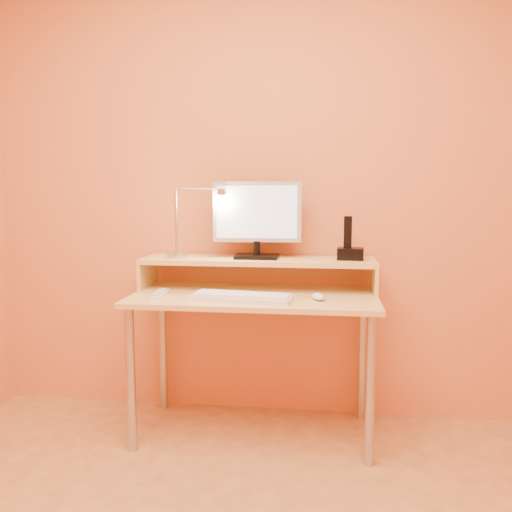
# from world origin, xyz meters

# --- Properties ---
(wall_back) EXTENTS (3.00, 0.04, 2.50)m
(wall_back) POSITION_xyz_m (0.00, 1.50, 1.25)
(wall_back) COLOR #D97E3F
(wall_back) RESTS_ON floor
(desk_leg_fl) EXTENTS (0.04, 0.04, 0.69)m
(desk_leg_fl) POSITION_xyz_m (-0.55, 0.93, 0.35)
(desk_leg_fl) COLOR #AEAEB0
(desk_leg_fl) RESTS_ON floor
(desk_leg_fr) EXTENTS (0.04, 0.04, 0.69)m
(desk_leg_fr) POSITION_xyz_m (0.55, 0.93, 0.35)
(desk_leg_fr) COLOR #AEAEB0
(desk_leg_fr) RESTS_ON floor
(desk_leg_bl) EXTENTS (0.04, 0.04, 0.69)m
(desk_leg_bl) POSITION_xyz_m (-0.55, 1.43, 0.35)
(desk_leg_bl) COLOR #AEAEB0
(desk_leg_bl) RESTS_ON floor
(desk_leg_br) EXTENTS (0.04, 0.04, 0.69)m
(desk_leg_br) POSITION_xyz_m (0.55, 1.43, 0.35)
(desk_leg_br) COLOR #AEAEB0
(desk_leg_br) RESTS_ON floor
(desk_lower) EXTENTS (1.20, 0.60, 0.02)m
(desk_lower) POSITION_xyz_m (0.00, 1.18, 0.71)
(desk_lower) COLOR #E4C16B
(desk_lower) RESTS_ON floor
(shelf_riser_left) EXTENTS (0.02, 0.30, 0.14)m
(shelf_riser_left) POSITION_xyz_m (-0.59, 1.33, 0.79)
(shelf_riser_left) COLOR #E4C16B
(shelf_riser_left) RESTS_ON desk_lower
(shelf_riser_right) EXTENTS (0.02, 0.30, 0.14)m
(shelf_riser_right) POSITION_xyz_m (0.59, 1.33, 0.79)
(shelf_riser_right) COLOR #E4C16B
(shelf_riser_right) RESTS_ON desk_lower
(desk_shelf) EXTENTS (1.20, 0.30, 0.02)m
(desk_shelf) POSITION_xyz_m (0.00, 1.33, 0.87)
(desk_shelf) COLOR #E4C16B
(desk_shelf) RESTS_ON desk_lower
(monitor_foot) EXTENTS (0.22, 0.16, 0.02)m
(monitor_foot) POSITION_xyz_m (-0.01, 1.33, 0.89)
(monitor_foot) COLOR black
(monitor_foot) RESTS_ON desk_shelf
(monitor_neck) EXTENTS (0.04, 0.04, 0.07)m
(monitor_neck) POSITION_xyz_m (-0.01, 1.33, 0.93)
(monitor_neck) COLOR black
(monitor_neck) RESTS_ON monitor_foot
(monitor_panel) EXTENTS (0.45, 0.07, 0.31)m
(monitor_panel) POSITION_xyz_m (-0.01, 1.34, 1.12)
(monitor_panel) COLOR #B4B4BB
(monitor_panel) RESTS_ON monitor_neck
(monitor_back) EXTENTS (0.41, 0.04, 0.26)m
(monitor_back) POSITION_xyz_m (-0.01, 1.36, 1.12)
(monitor_back) COLOR black
(monitor_back) RESTS_ON monitor_panel
(monitor_screen) EXTENTS (0.41, 0.03, 0.27)m
(monitor_screen) POSITION_xyz_m (-0.01, 1.32, 1.12)
(monitor_screen) COLOR silver
(monitor_screen) RESTS_ON monitor_panel
(lamp_base) EXTENTS (0.10, 0.10, 0.02)m
(lamp_base) POSITION_xyz_m (-0.42, 1.30, 0.89)
(lamp_base) COLOR #AEAEB0
(lamp_base) RESTS_ON desk_shelf
(lamp_post) EXTENTS (0.01, 0.01, 0.33)m
(lamp_post) POSITION_xyz_m (-0.42, 1.30, 1.07)
(lamp_post) COLOR #AEAEB0
(lamp_post) RESTS_ON lamp_base
(lamp_arm) EXTENTS (0.24, 0.01, 0.01)m
(lamp_arm) POSITION_xyz_m (-0.30, 1.30, 1.24)
(lamp_arm) COLOR #AEAEB0
(lamp_arm) RESTS_ON lamp_post
(lamp_head) EXTENTS (0.04, 0.04, 0.03)m
(lamp_head) POSITION_xyz_m (-0.18, 1.30, 1.22)
(lamp_head) COLOR #AEAEB0
(lamp_head) RESTS_ON lamp_arm
(lamp_bulb) EXTENTS (0.03, 0.03, 0.00)m
(lamp_bulb) POSITION_xyz_m (-0.18, 1.30, 1.20)
(lamp_bulb) COLOR #FFEAC6
(lamp_bulb) RESTS_ON lamp_head
(phone_dock) EXTENTS (0.14, 0.11, 0.06)m
(phone_dock) POSITION_xyz_m (0.47, 1.33, 0.91)
(phone_dock) COLOR black
(phone_dock) RESTS_ON desk_shelf
(phone_handset) EXTENTS (0.04, 0.03, 0.16)m
(phone_handset) POSITION_xyz_m (0.46, 1.33, 1.02)
(phone_handset) COLOR black
(phone_handset) RESTS_ON phone_dock
(phone_led) EXTENTS (0.01, 0.00, 0.04)m
(phone_led) POSITION_xyz_m (0.52, 1.28, 0.91)
(phone_led) COLOR #1527EF
(phone_led) RESTS_ON phone_dock
(keyboard) EXTENTS (0.48, 0.21, 0.02)m
(keyboard) POSITION_xyz_m (-0.04, 1.03, 0.73)
(keyboard) COLOR silver
(keyboard) RESTS_ON desk_lower
(mouse) EXTENTS (0.08, 0.11, 0.03)m
(mouse) POSITION_xyz_m (0.31, 1.08, 0.74)
(mouse) COLOR white
(mouse) RESTS_ON desk_lower
(remote_control) EXTENTS (0.06, 0.20, 0.02)m
(remote_control) POSITION_xyz_m (-0.45, 1.07, 0.73)
(remote_control) COLOR silver
(remote_control) RESTS_ON desk_lower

